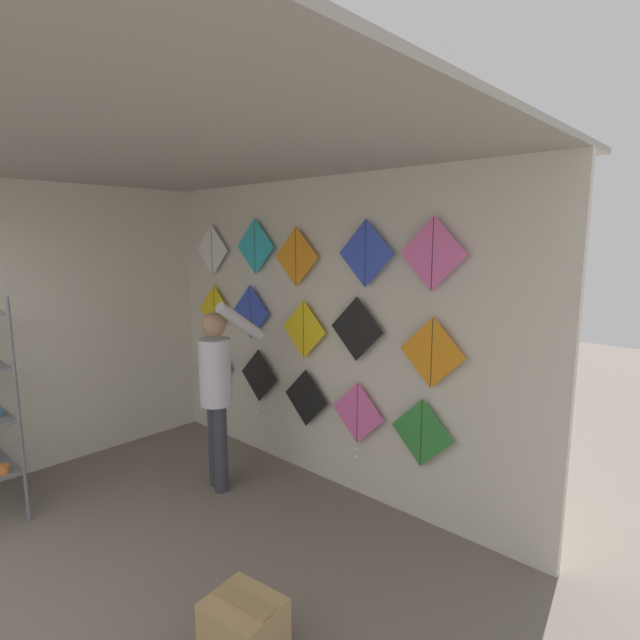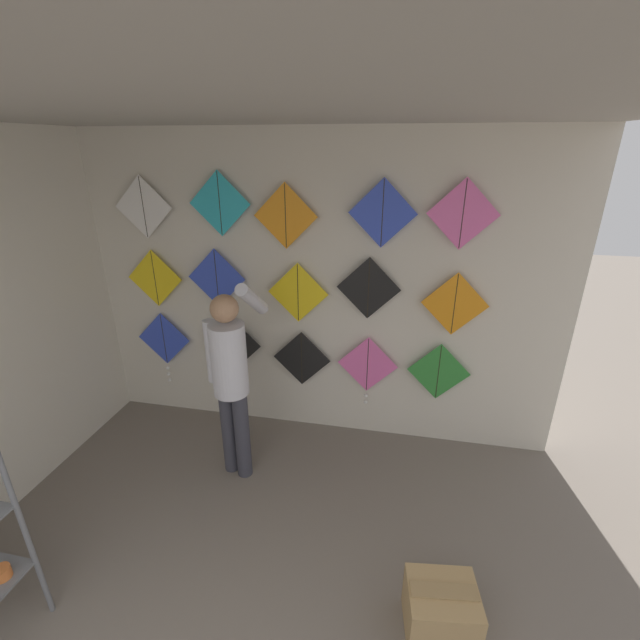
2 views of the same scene
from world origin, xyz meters
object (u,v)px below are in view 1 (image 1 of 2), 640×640
kite_7 (304,330)px  kite_0 (216,368)px  shopkeeper (217,384)px  kite_4 (421,433)px  kite_5 (214,310)px  kite_14 (433,254)px  cardboard_box (244,628)px  kite_12 (296,257)px  kite_13 (365,253)px  kite_9 (432,353)px  kite_3 (357,416)px  kite_10 (212,250)px  kite_1 (259,378)px  kite_8 (356,329)px  kite_6 (251,312)px  kite_2 (306,398)px  kite_11 (255,247)px

kite_7 → kite_0: bearing=-180.0°
shopkeeper → kite_4: (1.66, 0.72, -0.21)m
kite_5 → kite_7: (1.40, 0.00, -0.05)m
kite_14 → cardboard_box: bearing=-91.9°
kite_12 → kite_7: bearing=0.0°
kite_7 → kite_13: size_ratio=1.00×
kite_7 → kite_9: bearing=0.0°
kite_3 → kite_14: 1.56m
kite_5 → kite_9: bearing=0.0°
kite_10 → kite_12: bearing=0.0°
kite_1 → kite_13: (1.37, 0.00, 1.31)m
kite_5 → kite_14: 2.81m
kite_1 → kite_8: bearing=0.0°
kite_10 → kite_14: bearing=0.0°
cardboard_box → kite_6: (-2.03, 1.76, 1.35)m
kite_3 → kite_12: 1.54m
kite_0 → kite_4: (2.69, 0.00, -0.04)m
cardboard_box → kite_1: 2.69m
kite_2 → kite_5: kite_5 is taller
kite_6 → kite_4: bearing=0.0°
kite_2 → kite_3: size_ratio=0.80×
kite_1 → kite_7: bearing=0.1°
shopkeeper → kite_7: size_ratio=3.14×
kite_8 → kite_10: kite_10 is taller
kite_6 → shopkeeper: bearing=-61.7°
kite_8 → kite_11: 1.47m
kite_4 → kite_9: kite_9 is taller
kite_5 → kite_4: bearing=0.0°
kite_4 → kite_10: (-2.69, 0.00, 1.37)m
shopkeeper → kite_7: (0.38, 0.72, 0.45)m
kite_6 → kite_2: bearing=0.0°
shopkeeper → kite_5: kite_5 is taller
cardboard_box → kite_13: bearing=107.5°
kite_10 → kite_13: bearing=0.0°
shopkeeper → kite_5: (-1.02, 0.72, 0.50)m
cardboard_box → kite_3: 1.96m
kite_0 → kite_2: size_ratio=1.38×
kite_3 → kite_12: bearing=179.9°
kite_0 → kite_9: kite_9 is taller
kite_2 → kite_6: 1.09m
kite_5 → kite_14: bearing=0.0°
kite_12 → kite_13: bearing=0.0°
kite_10 → kite_13: 2.11m
kite_13 → kite_14: bearing=0.0°
cardboard_box → kite_11: size_ratio=0.79×
shopkeeper → kite_4: 1.83m
kite_3 → kite_8: (-0.02, 0.00, 0.76)m
shopkeeper → kite_0: bearing=161.4°
kite_4 → kite_1: bearing=-180.0°
cardboard_box → kite_0: bearing=146.5°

